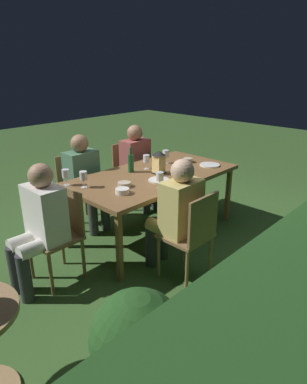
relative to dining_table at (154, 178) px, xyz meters
The scene contains 23 objects.
ground_plane 0.69m from the dining_table, ahead, with size 16.00×16.00×0.00m, color #385B28.
dining_table is the anchor object (origin of this frame).
chair_head_far 1.25m from the dining_table, ahead, with size 0.40×0.42×0.87m.
person_in_cream 1.43m from the dining_table, ahead, with size 0.48×0.38×1.15m.
chair_side_right_b 1.03m from the dining_table, 63.92° to the left, with size 0.42×0.40×0.87m.
person_in_mustard 0.84m from the dining_table, 58.02° to the left, with size 0.38×0.47×1.15m.
chair_side_left_a 1.03m from the dining_table, 116.08° to the right, with size 0.42×0.40×0.87m.
person_in_rust 0.84m from the dining_table, 121.98° to the right, with size 0.38×0.47×1.15m.
chair_side_left_b 1.03m from the dining_table, 63.92° to the right, with size 0.42×0.40×0.87m.
person_in_green 0.84m from the dining_table, 58.02° to the right, with size 0.38×0.47×1.15m.
lantern_centerpiece 0.21m from the dining_table, 144.20° to the left, with size 0.15×0.15×0.27m.
green_bottle_on_table 0.31m from the dining_table, 60.82° to the right, with size 0.07×0.07×0.29m.
wine_glass_a 0.48m from the dining_table, 155.84° to the right, with size 0.08×0.08×0.17m.
wine_glass_b 0.99m from the dining_table, 23.14° to the right, with size 0.08×0.08×0.17m.
wine_glass_c 0.85m from the dining_table, 13.78° to the right, with size 0.08×0.08×0.17m.
wine_glass_d 0.27m from the dining_table, 112.46° to the right, with size 0.08×0.08×0.17m.
wine_glass_e 0.50m from the dining_table, 51.32° to the left, with size 0.08×0.08×0.17m.
plate_a 0.77m from the dining_table, 159.15° to the left, with size 0.25×0.25×0.01m, color silver.
plate_b 0.26m from the dining_table, 57.17° to the left, with size 0.23×0.23×0.01m, color silver.
bowl_olives 0.53m from the dining_table, ahead, with size 0.13×0.13×0.05m.
bowl_bread 0.70m from the dining_table, 18.06° to the left, with size 0.14×0.14×0.05m.
bowl_salad 0.65m from the dining_table, behind, with size 0.12×0.12×0.05m.
potted_plant_by_hedge 2.20m from the dining_table, 41.49° to the left, with size 0.56×0.56×0.76m.
Camera 1 is at (2.65, 2.54, 1.93)m, focal length 31.68 mm.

